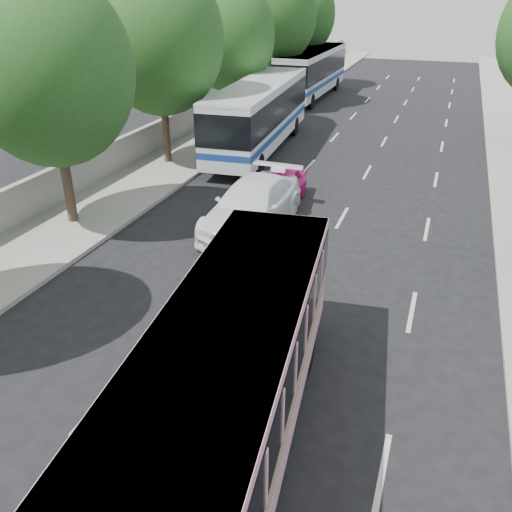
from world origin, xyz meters
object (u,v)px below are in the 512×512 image
at_px(pink_bus, 229,372).
at_px(white_pickup, 252,206).
at_px(pink_taxi, 278,189).
at_px(tour_coach_front, 259,111).
at_px(tour_coach_rear, 312,69).

bearing_deg(pink_bus, white_pickup, 101.38).
relative_size(pink_taxi, tour_coach_front, 0.35).
height_order(pink_taxi, tour_coach_rear, tour_coach_rear).
xyz_separation_m(pink_bus, white_pickup, (-3.30, 10.32, -1.06)).
distance_m(white_pickup, tour_coach_rear, 25.79).
xyz_separation_m(pink_bus, tour_coach_front, (-6.46, 20.11, 0.23)).
height_order(pink_taxi, white_pickup, white_pickup).
bearing_deg(pink_bus, pink_taxi, 97.15).
distance_m(pink_bus, pink_taxi, 13.19).
bearing_deg(pink_bus, tour_coach_rear, 95.66).
distance_m(white_pickup, tour_coach_front, 10.36).
height_order(tour_coach_front, tour_coach_rear, tour_coach_rear).
bearing_deg(pink_taxi, white_pickup, -97.28).
relative_size(pink_bus, pink_taxi, 2.35).
relative_size(pink_bus, white_pickup, 1.67).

